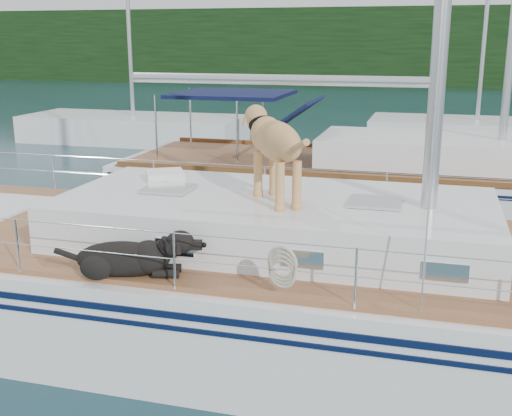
% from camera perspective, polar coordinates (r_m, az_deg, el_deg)
% --- Properties ---
extents(ground, '(120.00, 120.00, 0.00)m').
position_cam_1_polar(ground, '(8.61, -3.63, -10.45)').
color(ground, black).
rests_on(ground, ground).
extents(tree_line, '(90.00, 3.00, 6.00)m').
position_cam_1_polar(tree_line, '(52.40, 13.14, 13.75)').
color(tree_line, black).
rests_on(tree_line, ground).
extents(shore_bank, '(92.00, 1.00, 1.20)m').
position_cam_1_polar(shore_bank, '(53.68, 13.06, 11.20)').
color(shore_bank, '#595147').
rests_on(shore_bank, ground).
extents(main_sailboat, '(12.00, 3.84, 14.01)m').
position_cam_1_polar(main_sailboat, '(8.30, -3.08, -6.28)').
color(main_sailboat, silver).
rests_on(main_sailboat, ground).
extents(neighbor_sailboat, '(11.00, 3.50, 13.30)m').
position_cam_1_polar(neighbor_sailboat, '(13.86, 11.18, 1.87)').
color(neighbor_sailboat, silver).
rests_on(neighbor_sailboat, ground).
extents(bg_boat_west, '(8.00, 3.00, 11.65)m').
position_cam_1_polar(bg_boat_west, '(24.04, -10.80, 6.88)').
color(bg_boat_west, silver).
rests_on(bg_boat_west, ground).
extents(bg_boat_center, '(7.20, 3.00, 11.65)m').
position_cam_1_polar(bg_boat_center, '(23.60, 18.96, 6.20)').
color(bg_boat_center, silver).
rests_on(bg_boat_center, ground).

